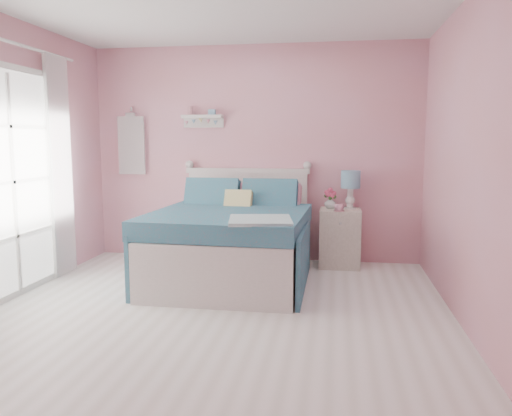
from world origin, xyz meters
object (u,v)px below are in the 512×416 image
(nightstand, at_px, (340,238))
(teacup, at_px, (339,207))
(bed, at_px, (232,243))
(vase, at_px, (330,203))
(table_lamp, at_px, (351,182))

(nightstand, relative_size, teacup, 6.25)
(bed, bearing_deg, vase, 39.97)
(table_lamp, height_order, vase, table_lamp)
(nightstand, distance_m, table_lamp, 0.66)
(table_lamp, relative_size, teacup, 4.12)
(vase, bearing_deg, nightstand, -20.71)
(nightstand, height_order, vase, vase)
(vase, bearing_deg, table_lamp, 2.37)
(bed, bearing_deg, teacup, 29.37)
(bed, relative_size, vase, 14.11)
(table_lamp, xyz_separation_m, teacup, (-0.13, -0.22, -0.27))
(nightstand, bearing_deg, table_lamp, 26.87)
(bed, relative_size, nightstand, 2.93)
(teacup, bearing_deg, bed, -153.03)
(bed, xyz_separation_m, teacup, (1.11, 0.57, 0.32))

